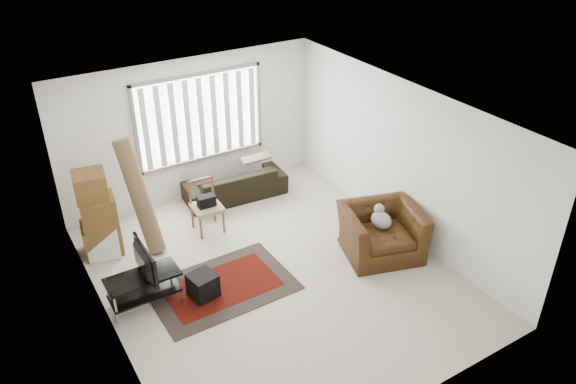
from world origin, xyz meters
name	(u,v)px	position (x,y,z in m)	size (l,w,h in m)	color
room	(256,161)	(0.03, 0.51, 1.76)	(6.00, 6.02, 2.71)	beige
persian_rug	(222,286)	(-0.84, 0.10, 0.01)	(2.14, 1.44, 0.02)	black
tv_stand	(143,284)	(-1.95, 0.33, 0.38)	(1.05, 0.47, 0.52)	black
tv	(140,262)	(-1.95, 0.33, 0.77)	(0.85, 0.11, 0.49)	black
subwoofer	(203,285)	(-1.16, 0.05, 0.20)	(0.37, 0.37, 0.37)	black
moving_boxes	(98,216)	(-2.10, 1.98, 0.68)	(0.67, 0.63, 1.47)	brown
white_flatpack	(103,243)	(-2.15, 1.74, 0.32)	(0.50, 0.07, 0.64)	silver
rolled_rug	(140,197)	(-1.45, 1.75, 0.96)	(0.29, 0.29, 1.93)	brown
sofa	(235,179)	(0.59, 2.45, 0.37)	(1.95, 0.84, 0.75)	black
side_chair	(206,204)	(-0.35, 1.67, 0.51)	(0.52, 0.52, 0.93)	#8F765E
armchair	(382,229)	(1.80, -0.46, 0.47)	(1.52, 1.41, 0.93)	#3B200C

